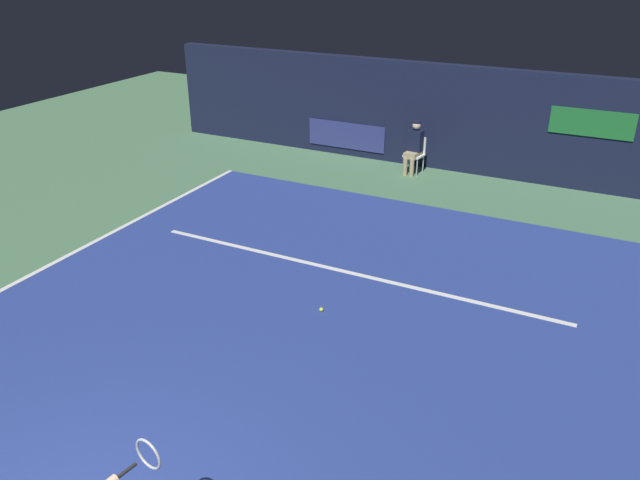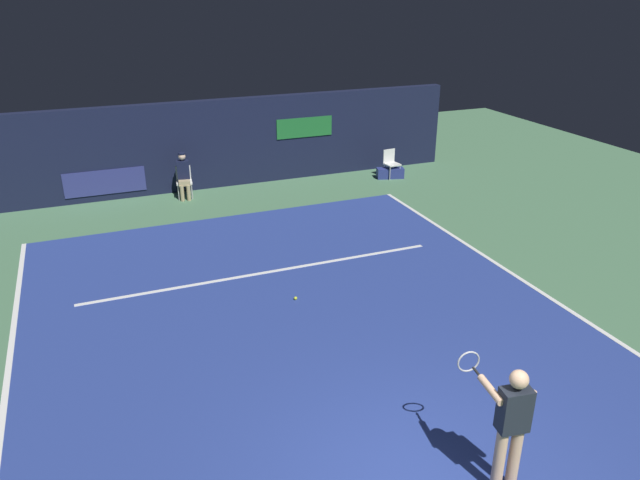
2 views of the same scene
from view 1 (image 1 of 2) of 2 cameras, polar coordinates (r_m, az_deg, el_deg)
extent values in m
plane|color=#4C7A56|center=(9.57, -2.49, -7.90)|extent=(30.95, 30.95, 0.00)
cube|color=navy|center=(9.57, -2.49, -7.87)|extent=(9.82, 11.09, 0.01)
cube|color=white|center=(12.39, -22.57, -1.69)|extent=(0.10, 11.09, 0.01)
cube|color=white|center=(11.05, 2.38, -2.90)|extent=(7.66, 0.10, 0.01)
cube|color=#141933|center=(16.17, 11.91, 10.72)|extent=(15.98, 0.30, 2.60)
cube|color=navy|center=(17.12, 2.40, 9.44)|extent=(2.20, 0.04, 0.70)
cube|color=#1E6B2D|center=(15.47, 23.43, 9.69)|extent=(1.80, 0.04, 0.60)
cylinder|color=black|center=(5.66, -17.57, -19.64)|extent=(0.08, 0.30, 0.03)
torus|color=#B2B2B7|center=(5.77, -15.31, -18.22)|extent=(0.30, 0.07, 0.30)
cube|color=white|center=(15.90, 8.50, 7.59)|extent=(0.49, 0.46, 0.04)
cube|color=white|center=(16.01, 8.88, 8.55)|extent=(0.42, 0.09, 0.42)
cylinder|color=#B2B2B7|center=(15.91, 7.57, 6.78)|extent=(0.03, 0.03, 0.46)
cylinder|color=#B2B2B7|center=(15.75, 8.78, 6.51)|extent=(0.03, 0.03, 0.46)
cylinder|color=#B2B2B7|center=(16.20, 8.13, 7.09)|extent=(0.03, 0.03, 0.46)
cylinder|color=#B2B2B7|center=(16.04, 9.32, 6.83)|extent=(0.03, 0.03, 0.46)
cube|color=tan|center=(15.82, 8.38, 7.66)|extent=(0.37, 0.44, 0.14)
cylinder|color=tan|center=(15.79, 7.73, 6.63)|extent=(0.11, 0.11, 0.46)
cylinder|color=tan|center=(15.72, 8.31, 6.50)|extent=(0.11, 0.11, 0.46)
cube|color=#141933|center=(15.83, 8.65, 8.90)|extent=(0.37, 0.26, 0.52)
sphere|color=beige|center=(15.73, 8.75, 10.23)|extent=(0.20, 0.20, 0.20)
cylinder|color=#141933|center=(15.71, 8.77, 10.54)|extent=(0.19, 0.19, 0.04)
sphere|color=#CCE033|center=(9.90, 0.12, -6.32)|extent=(0.07, 0.07, 0.07)
camera|label=2|loc=(7.54, -83.18, 7.24)|focal=33.86mm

